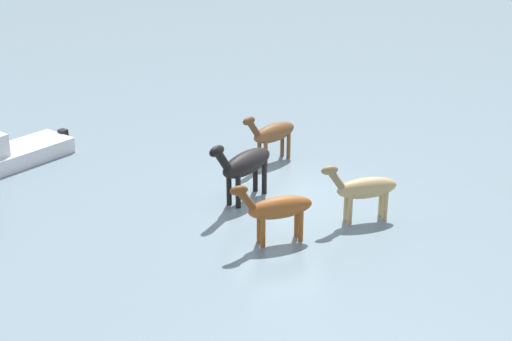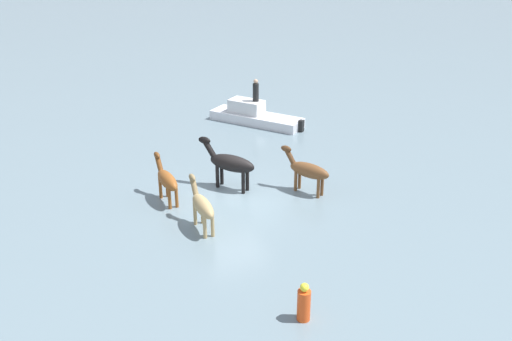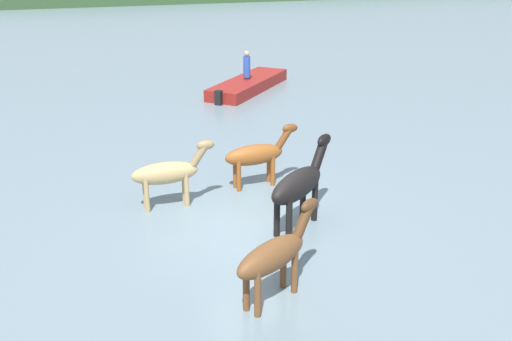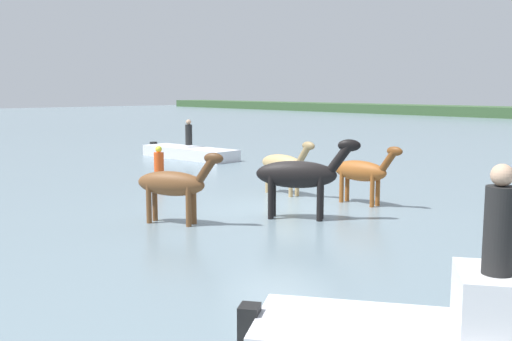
# 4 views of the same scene
# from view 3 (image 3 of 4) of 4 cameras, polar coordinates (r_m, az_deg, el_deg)

# --- Properties ---
(ground_plane) EXTENTS (188.51, 188.51, 0.00)m
(ground_plane) POSITION_cam_3_polar(r_m,az_deg,el_deg) (13.54, 0.00, -5.78)
(ground_plane) COLOR slate
(distant_shoreline) EXTENTS (169.66, 6.00, 2.40)m
(distant_shoreline) POSITION_cam_3_polar(r_m,az_deg,el_deg) (68.09, -15.89, 15.76)
(distant_shoreline) COLOR #33502E
(distant_shoreline) RESTS_ON ground_plane
(horse_rear_stallion) EXTENTS (2.27, 1.86, 1.99)m
(horse_rear_stallion) POSITION_cam_3_polar(r_m,az_deg,el_deg) (13.19, 4.35, -1.37)
(horse_rear_stallion) COLOR black
(horse_rear_stallion) RESTS_ON ground_plane
(horse_lead) EXTENTS (2.15, 0.52, 1.68)m
(horse_lead) POSITION_cam_3_polar(r_m,az_deg,el_deg) (14.40, -8.86, -0.25)
(horse_lead) COLOR tan
(horse_lead) RESTS_ON ground_plane
(horse_dark_mare) EXTENTS (2.12, 1.38, 1.74)m
(horse_dark_mare) POSITION_cam_3_polar(r_m,az_deg,el_deg) (10.55, 1.84, -8.48)
(horse_dark_mare) COLOR brown
(horse_dark_mare) RESTS_ON ground_plane
(horse_chestnut_trailing) EXTENTS (2.17, 0.63, 1.68)m
(horse_chestnut_trailing) POSITION_cam_3_polar(r_m,az_deg,el_deg) (15.47, 0.08, 1.60)
(horse_chestnut_trailing) COLOR brown
(horse_chestnut_trailing) RESTS_ON ground_plane
(boat_tender_starboard) EXTENTS (4.95, 5.10, 0.77)m
(boat_tender_starboard) POSITION_cam_3_polar(r_m,az_deg,el_deg) (26.39, -0.79, 8.48)
(boat_tender_starboard) COLOR maroon
(boat_tender_starboard) RESTS_ON ground_plane
(person_boatman_standing) EXTENTS (0.32, 0.32, 1.19)m
(person_boatman_standing) POSITION_cam_3_polar(r_m,az_deg,el_deg) (26.17, -0.93, 10.57)
(person_boatman_standing) COLOR #2D51B2
(person_boatman_standing) RESTS_ON boat_tender_starboard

